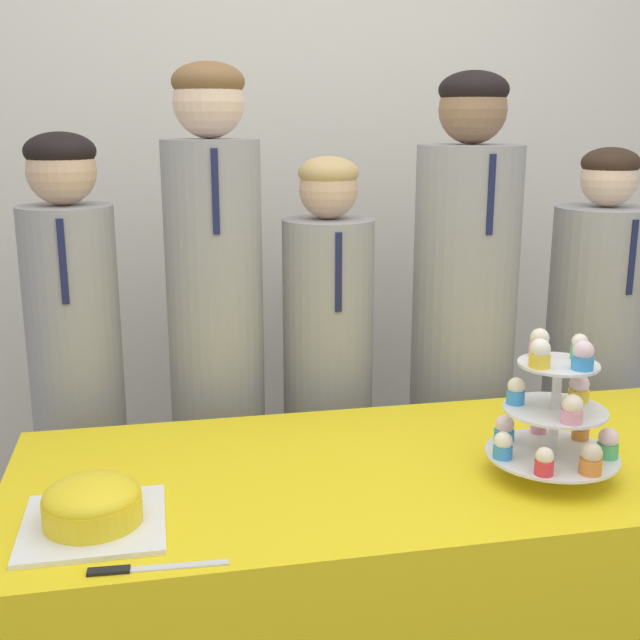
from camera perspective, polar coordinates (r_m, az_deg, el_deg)
wall_back at (r=3.00m, az=-1.77°, el=10.82°), size 9.00×0.06×2.70m
table at (r=2.02m, az=5.51°, el=-20.15°), size 1.73×0.73×0.77m
round_cake at (r=1.61m, az=-15.89°, el=-12.54°), size 0.27×0.27×0.10m
cake_knife at (r=1.47m, az=-13.05°, el=-16.90°), size 0.24×0.03×0.01m
cupcake_stand at (r=1.78m, az=16.43°, el=-6.37°), size 0.28×0.28×0.32m
student_0 at (r=2.38m, az=-16.71°, el=-6.06°), size 0.25×0.26×1.49m
student_1 at (r=2.34m, az=-7.30°, el=-3.61°), size 0.27×0.28×1.67m
student_2 at (r=2.43m, az=0.56°, el=-6.20°), size 0.27×0.27×1.42m
student_3 at (r=2.51m, az=10.03°, el=-3.05°), size 0.31×0.32×1.66m
student_4 at (r=2.74m, az=18.72°, el=-4.69°), size 0.31×0.32×1.44m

